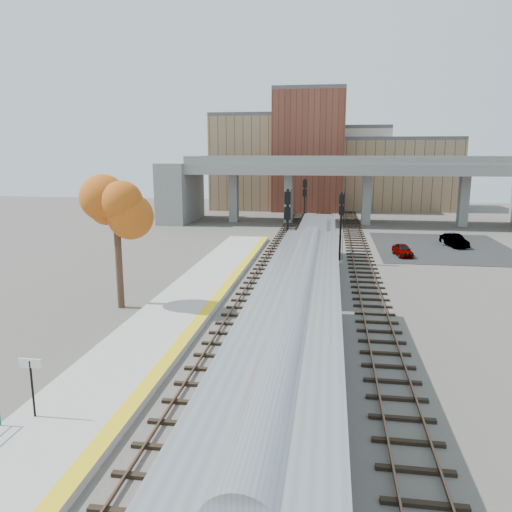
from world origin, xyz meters
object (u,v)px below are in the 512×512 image
(signal_mast_mid, at_px, (340,230))
(car_c, at_px, (450,238))
(coach, at_px, (298,345))
(tree, at_px, (116,209))
(locomotive, at_px, (316,248))
(signal_mast_near, at_px, (287,238))
(car_a, at_px, (403,250))
(signal_mast_far, at_px, (304,208))
(car_b, at_px, (454,240))

(signal_mast_mid, bearing_deg, car_c, 45.74)
(coach, height_order, signal_mast_mid, signal_mast_mid)
(tree, bearing_deg, locomotive, 41.30)
(tree, height_order, car_c, tree)
(signal_mast_near, distance_m, car_c, 26.59)
(coach, relative_size, tree, 2.88)
(coach, distance_m, signal_mast_near, 19.19)
(coach, height_order, tree, tree)
(car_a, bearing_deg, car_c, 43.89)
(locomotive, height_order, car_c, locomotive)
(signal_mast_far, xyz_separation_m, car_b, (16.40, -5.19, -2.67))
(car_b, bearing_deg, signal_mast_mid, -155.67)
(tree, xyz_separation_m, car_c, (26.63, 27.96, -5.81))
(locomotive, xyz_separation_m, signal_mast_far, (-2.10, 19.98, 1.10))
(signal_mast_mid, bearing_deg, signal_mast_far, 104.84)
(coach, xyz_separation_m, tree, (-12.31, 11.79, 3.64))
(locomotive, bearing_deg, tree, -138.70)
(signal_mast_near, bearing_deg, car_b, 48.20)
(locomotive, relative_size, signal_mast_mid, 2.93)
(signal_mast_near, bearing_deg, car_a, 50.57)
(coach, height_order, signal_mast_far, signal_mast_far)
(signal_mast_near, xyz_separation_m, tree, (-10.21, -7.26, 2.77))
(signal_mast_near, relative_size, car_b, 1.79)
(locomotive, bearing_deg, signal_mast_far, 96.00)
(tree, distance_m, car_c, 39.04)
(locomotive, relative_size, car_a, 5.48)
(coach, xyz_separation_m, signal_mast_mid, (2.00, 27.11, 0.32))
(locomotive, xyz_separation_m, coach, (-0.00, -22.61, 0.52))
(signal_mast_mid, bearing_deg, coach, -94.22)
(signal_mast_far, bearing_deg, car_a, -47.26)
(locomotive, relative_size, car_b, 4.68)
(signal_mast_far, xyz_separation_m, car_c, (16.42, -2.83, -2.75))
(signal_mast_near, xyz_separation_m, car_a, (10.24, 12.45, -3.03))
(signal_mast_mid, bearing_deg, signal_mast_near, -116.98)
(car_c, bearing_deg, signal_mast_mid, -122.12)
(car_b, relative_size, car_c, 1.01)
(locomotive, bearing_deg, coach, -90.00)
(signal_mast_near, height_order, signal_mast_far, signal_mast_near)
(signal_mast_far, xyz_separation_m, car_a, (10.24, -11.08, -2.75))
(coach, bearing_deg, car_a, 75.51)
(tree, bearing_deg, signal_mast_far, 71.66)
(tree, height_order, car_a, tree)
(locomotive, distance_m, tree, 16.90)
(car_b, bearing_deg, signal_mast_far, 146.85)
(coach, distance_m, signal_mast_mid, 27.18)
(car_b, height_order, car_c, car_b)
(signal_mast_mid, distance_m, car_a, 7.95)
(car_c, bearing_deg, signal_mast_far, -177.65)
(coach, xyz_separation_m, car_b, (14.30, 37.39, -2.09))
(signal_mast_mid, bearing_deg, locomotive, -113.97)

